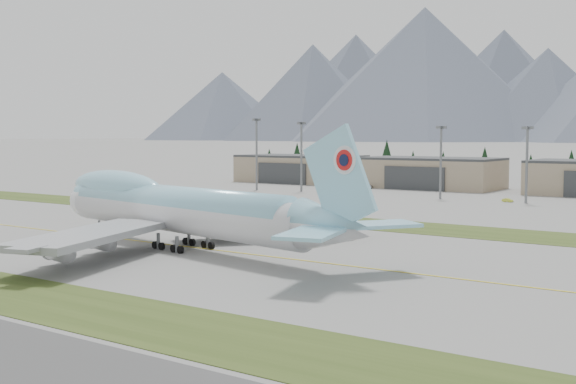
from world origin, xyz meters
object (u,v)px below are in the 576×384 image
Objects in this scene: boeing_747_freighter at (176,208)px; service_vehicle_b at (508,202)px; hangar_center at (430,173)px; hangar_left at (301,169)px; service_vehicle_a at (370,189)px.

boeing_747_freighter is 114.54m from service_vehicle_b.
hangar_center is 56.20m from service_vehicle_b.
service_vehicle_a is (38.96, -14.93, -5.39)m from hangar_left.
hangar_center is 12.04× the size of service_vehicle_a.
boeing_747_freighter is 24.09× the size of service_vehicle_b.
hangar_left reaches higher than service_vehicle_b.
hangar_center is (-21.80, 151.63, -1.21)m from boeing_747_freighter.
hangar_left is 12.04× the size of service_vehicle_a.
hangar_center is (55.00, 0.00, 0.00)m from hangar_left.
hangar_center is at bearing 21.39° from service_vehicle_a.
hangar_left is at bearing 137.46° from service_vehicle_a.
hangar_left is 1.00× the size of hangar_center.
boeing_747_freighter is 153.19m from hangar_center.
hangar_left is 15.15× the size of service_vehicle_b.
service_vehicle_a reaches higher than service_vehicle_b.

